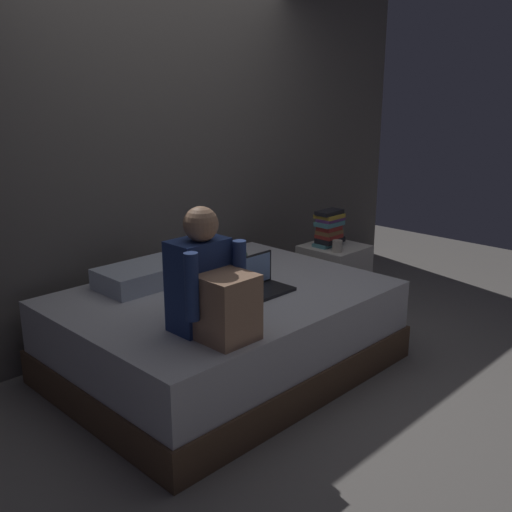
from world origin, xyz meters
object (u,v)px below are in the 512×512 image
Objects in this scene: pillow at (143,276)px; clothes_pile at (230,254)px; mug at (337,246)px; person_sitting at (210,287)px; laptop at (261,282)px; book_stack at (329,228)px; nightstand at (334,279)px; bed at (224,331)px.

pillow is 0.78m from clothes_pile.
person_sitting is at bearing -165.46° from mug.
person_sitting reaches higher than pillow.
pillow is at bearing 77.49° from person_sitting.
laptop is 1.02m from mug.
laptop is 0.71m from clothes_pile.
clothes_pile is at bearing 1.55° from pillow.
person_sitting is at bearing -161.50° from book_stack.
pillow is 1.52m from mug.
nightstand is at bearing -23.38° from clothes_pile.
book_stack is at bearing 18.50° from person_sitting.
clothes_pile is (0.32, 0.63, -0.01)m from laptop.
mug reaches higher than clothes_pile.
book_stack reaches higher than bed.
pillow reaches higher than bed.
pillow is at bearing 122.49° from bed.
laptop is 1.13× the size of book_stack.
book_stack reaches higher than laptop.
person_sitting is at bearing -157.67° from laptop.
nightstand is (1.30, 0.12, 0.01)m from bed.
book_stack is at bearing 16.16° from laptop.
clothes_pile is at bearing 62.84° from laptop.
person_sitting is 2.30× the size of book_stack.
clothes_pile is at bearing 43.83° from bed.
nightstand is 1.21m from laptop.
bed is 0.63m from pillow.
nightstand is 1.94× the size of book_stack.
laptop is 1.15m from book_stack.
laptop is at bearing 22.33° from person_sitting.
person_sitting reaches higher than nightstand.
laptop is (-1.13, -0.28, 0.31)m from nightstand.
laptop is at bearing -117.16° from clothes_pile.
book_stack reaches higher than mug.
person_sitting is 0.92m from pillow.
person_sitting is at bearing -137.26° from clothes_pile.
person_sitting is 7.28× the size of mug.
pillow is at bearing 162.88° from mug.
clothes_pile is (-0.78, 0.31, -0.11)m from book_stack.
book_stack is (1.27, 0.16, 0.43)m from bed.
nightstand is 1.93m from person_sitting.
laptop reaches higher than bed.
person_sitting reaches higher than laptop.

